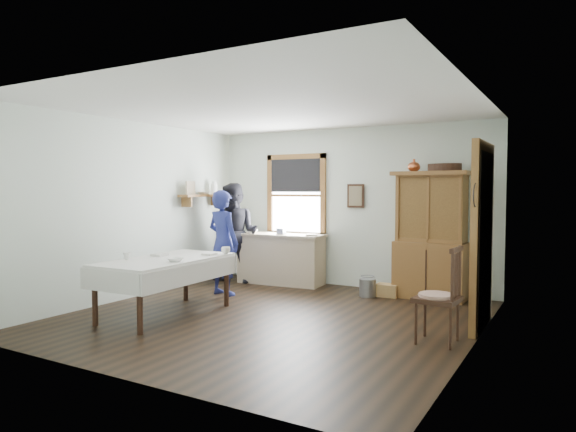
{
  "coord_description": "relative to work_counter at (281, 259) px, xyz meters",
  "views": [
    {
      "loc": [
        3.46,
        -5.61,
        1.66
      ],
      "look_at": [
        0.08,
        0.3,
        1.31
      ],
      "focal_mm": 32.0,
      "sensor_mm": 36.0,
      "label": 1
    }
  ],
  "objects": [
    {
      "name": "window",
      "position": [
        0.11,
        0.35,
        1.19
      ],
      "size": [
        1.18,
        0.07,
        1.48
      ],
      "color": "white",
      "rests_on": "room"
    },
    {
      "name": "room",
      "position": [
        1.11,
        -2.12,
        0.91
      ],
      "size": [
        5.01,
        5.01,
        2.7
      ],
      "color": "black",
      "rests_on": "ground"
    },
    {
      "name": "table_cup_a",
      "position": [
        0.23,
        -1.93,
        0.36
      ],
      "size": [
        0.13,
        0.13,
        0.1
      ],
      "primitive_type": "imported",
      "rotation": [
        0.0,
        0.0,
        -0.01
      ],
      "color": "white",
      "rests_on": "dining_table"
    },
    {
      "name": "china_hutch",
      "position": [
        2.59,
        0.07,
        0.52
      ],
      "size": [
        1.15,
        0.57,
        1.93
      ],
      "primitive_type": "cube",
      "rotation": [
        0.0,
        0.0,
        -0.02
      ],
      "color": "brown",
      "rests_on": "room"
    },
    {
      "name": "woman_blue",
      "position": [
        -0.3,
        -1.28,
        0.32
      ],
      "size": [
        0.61,
        0.46,
        1.53
      ],
      "primitive_type": "imported",
      "rotation": [
        0.0,
        0.0,
        2.96
      ],
      "color": "navy",
      "rests_on": "room"
    },
    {
      "name": "figure_dark",
      "position": [
        -0.72,
        -0.37,
        0.38
      ],
      "size": [
        0.9,
        0.76,
        1.64
      ],
      "primitive_type": "imported",
      "rotation": [
        0.0,
        0.0,
        0.19
      ],
      "color": "black",
      "rests_on": "room"
    },
    {
      "name": "counter_bowl",
      "position": [
        -0.55,
        -0.09,
        0.47
      ],
      "size": [
        0.24,
        0.24,
        0.06
      ],
      "primitive_type": "imported",
      "rotation": [
        0.0,
        0.0,
        0.2
      ],
      "color": "white",
      "rests_on": "work_counter"
    },
    {
      "name": "spindle_chair",
      "position": [
        3.24,
        -2.17,
        0.09
      ],
      "size": [
        0.53,
        0.53,
        1.06
      ],
      "primitive_type": "cube",
      "rotation": [
        0.0,
        0.0,
        -0.08
      ],
      "color": "#351F12",
      "rests_on": "room"
    },
    {
      "name": "doorway",
      "position": [
        3.56,
        -1.27,
        0.72
      ],
      "size": [
        0.09,
        1.14,
        2.22
      ],
      "color": "#4E4137",
      "rests_on": "room"
    },
    {
      "name": "table_bowl",
      "position": [
        0.16,
        -2.88,
        0.34
      ],
      "size": [
        0.22,
        0.22,
        0.05
      ],
      "primitive_type": "imported",
      "rotation": [
        0.0,
        0.0,
        0.02
      ],
      "color": "white",
      "rests_on": "dining_table"
    },
    {
      "name": "rug_beater",
      "position": [
        3.56,
        -1.82,
        1.28
      ],
      "size": [
        0.01,
        0.27,
        0.27
      ],
      "primitive_type": "torus",
      "rotation": [
        0.0,
        1.57,
        0.0
      ],
      "color": "black",
      "rests_on": "room"
    },
    {
      "name": "counter_book",
      "position": [
        0.54,
        -0.08,
        0.45
      ],
      "size": [
        0.23,
        0.26,
        0.02
      ],
      "primitive_type": "imported",
      "rotation": [
        0.0,
        0.0,
        0.39
      ],
      "color": "#74684D",
      "rests_on": "work_counter"
    },
    {
      "name": "dining_table",
      "position": [
        -0.16,
        -2.72,
        -0.06
      ],
      "size": [
        1.05,
        1.92,
        0.75
      ],
      "primitive_type": "cube",
      "rotation": [
        0.0,
        0.0,
        0.03
      ],
      "color": "silver",
      "rests_on": "room"
    },
    {
      "name": "pail",
      "position": [
        1.72,
        -0.28,
        -0.3
      ],
      "size": [
        0.3,
        0.3,
        0.28
      ],
      "primitive_type": "cube",
      "rotation": [
        0.0,
        0.0,
        -0.18
      ],
      "color": "gray",
      "rests_on": "room"
    },
    {
      "name": "table_cup_b",
      "position": [
        -0.51,
        -3.05,
        0.36
      ],
      "size": [
        0.13,
        0.13,
        0.1
      ],
      "primitive_type": "imported",
      "rotation": [
        0.0,
        0.0,
        -0.3
      ],
      "color": "white",
      "rests_on": "dining_table"
    },
    {
      "name": "wicker_basket",
      "position": [
        1.99,
        -0.13,
        -0.34
      ],
      "size": [
        0.34,
        0.25,
        0.19
      ],
      "primitive_type": "cube",
      "rotation": [
        0.0,
        0.0,
        0.06
      ],
      "color": "#A98C4C",
      "rests_on": "room"
    },
    {
      "name": "framed_picture",
      "position": [
        1.26,
        0.34,
        1.11
      ],
      "size": [
        0.3,
        0.04,
        0.4
      ],
      "primitive_type": "cube",
      "color": "#351F12",
      "rests_on": "room"
    },
    {
      "name": "work_counter",
      "position": [
        0.0,
        0.0,
        0.0
      ],
      "size": [
        1.58,
        0.7,
        0.88
      ],
      "primitive_type": "cube",
      "rotation": [
        0.0,
        0.0,
        0.08
      ],
      "color": "tan",
      "rests_on": "room"
    },
    {
      "name": "shelf_bowl",
      "position": [
        -1.26,
        -0.57,
        1.16
      ],
      "size": [
        0.22,
        0.22,
        0.05
      ],
      "primitive_type": "imported",
      "color": "white",
      "rests_on": "wall_shelf"
    },
    {
      "name": "wall_shelf",
      "position": [
        -1.26,
        -0.58,
        1.13
      ],
      "size": [
        0.24,
        1.0,
        0.44
      ],
      "color": "brown",
      "rests_on": "room"
    }
  ]
}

